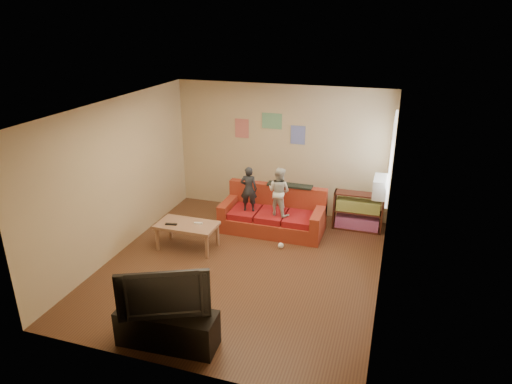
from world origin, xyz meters
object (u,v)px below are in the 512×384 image
(child_b, at_px, (279,191))
(tv_stand, at_px, (167,328))
(television, at_px, (164,290))
(file_box, at_px, (301,226))
(sofa, at_px, (273,216))
(child_a, at_px, (249,189))
(coffee_table, at_px, (187,227))
(bookshelf, at_px, (358,213))

(child_b, distance_m, tv_stand, 3.59)
(television, bearing_deg, file_box, 50.89)
(sofa, height_order, television, television)
(child_a, relative_size, file_box, 2.17)
(tv_stand, bearing_deg, file_box, 72.43)
(sofa, xyz_separation_m, television, (-0.38, -3.66, 0.52))
(sofa, distance_m, coffee_table, 1.76)
(tv_stand, bearing_deg, child_b, 78.15)
(tv_stand, bearing_deg, television, 0.00)
(child_a, bearing_deg, tv_stand, 82.59)
(file_box, bearing_deg, child_b, -155.05)
(bookshelf, bearing_deg, coffee_table, -148.71)
(bookshelf, xyz_separation_m, file_box, (-1.02, -0.48, -0.19))
(child_a, bearing_deg, file_box, -177.91)
(child_b, xyz_separation_m, tv_stand, (-0.53, -3.49, -0.64))
(television, bearing_deg, coffee_table, 85.23)
(child_a, bearing_deg, coffee_table, 43.55)
(file_box, bearing_deg, sofa, -177.56)
(child_b, height_order, file_box, child_b)
(bookshelf, xyz_separation_m, tv_stand, (-1.95, -4.17, -0.10))
(sofa, relative_size, file_box, 4.82)
(sofa, xyz_separation_m, child_b, (0.15, -0.17, 0.59))
(sofa, xyz_separation_m, tv_stand, (-0.38, -3.66, -0.05))
(file_box, bearing_deg, tv_stand, -104.27)
(coffee_table, bearing_deg, child_b, 36.61)
(child_b, height_order, tv_stand, child_b)
(child_a, distance_m, coffee_table, 1.41)
(bookshelf, height_order, television, television)
(child_a, xyz_separation_m, child_b, (0.60, 0.00, 0.02))
(child_b, relative_size, bookshelf, 0.99)
(child_b, relative_size, television, 0.82)
(bookshelf, bearing_deg, tv_stand, -115.09)
(child_a, bearing_deg, bookshelf, -170.20)
(sofa, relative_size, television, 1.74)
(television, bearing_deg, tv_stand, 0.00)
(child_a, xyz_separation_m, bookshelf, (2.03, 0.68, -0.52))
(child_a, relative_size, television, 0.78)
(bookshelf, bearing_deg, file_box, -154.50)
(bookshelf, bearing_deg, sofa, -162.12)
(sofa, height_order, child_b, child_b)
(sofa, height_order, child_a, child_a)
(sofa, relative_size, coffee_table, 1.85)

